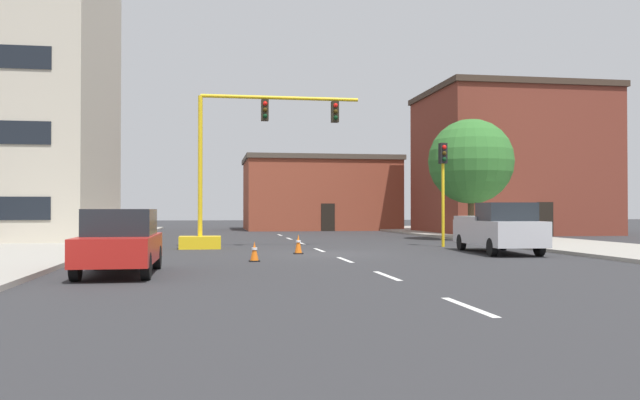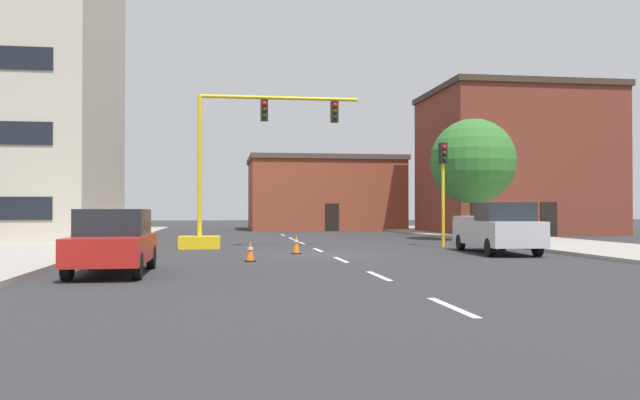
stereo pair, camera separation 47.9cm
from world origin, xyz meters
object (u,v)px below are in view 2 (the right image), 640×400
at_px(traffic_cone_roadside_b, 296,244).
at_px(traffic_signal_gantry, 222,199).
at_px(traffic_light_pole_right, 443,170).
at_px(pickup_truck_silver, 497,229).
at_px(traffic_cone_roadside_a, 250,252).
at_px(tree_right_mid, 473,161).
at_px(sedan_red_near_left, 113,241).

bearing_deg(traffic_cone_roadside_b, traffic_signal_gantry, 125.64).
relative_size(traffic_signal_gantry, traffic_light_pole_right, 1.67).
relative_size(traffic_light_pole_right, pickup_truck_silver, 0.87).
xyz_separation_m(pickup_truck_silver, traffic_cone_roadside_b, (-7.87, 0.87, -0.60)).
bearing_deg(traffic_cone_roadside_b, pickup_truck_silver, -6.28).
bearing_deg(traffic_cone_roadside_a, tree_right_mid, 45.65).
bearing_deg(pickup_truck_silver, traffic_light_pole_right, 97.97).
xyz_separation_m(traffic_signal_gantry, pickup_truck_silver, (10.73, -4.86, -1.20)).
bearing_deg(traffic_light_pole_right, pickup_truck_silver, -82.03).
distance_m(sedan_red_near_left, traffic_cone_roadside_a, 5.37).
bearing_deg(tree_right_mid, traffic_light_pole_right, -122.17).
xyz_separation_m(tree_right_mid, traffic_cone_roadside_b, (-11.12, -9.85, -4.06)).
xyz_separation_m(traffic_signal_gantry, sedan_red_near_left, (-2.86, -11.24, -1.29)).
xyz_separation_m(tree_right_mid, traffic_cone_roadside_a, (-13.05, -13.35, -4.11)).
height_order(traffic_cone_roadside_a, traffic_cone_roadside_b, traffic_cone_roadside_b).
bearing_deg(traffic_cone_roadside_b, traffic_cone_roadside_a, -118.84).
height_order(pickup_truck_silver, traffic_cone_roadside_a, pickup_truck_silver).
distance_m(pickup_truck_silver, traffic_cone_roadside_a, 10.16).
height_order(traffic_light_pole_right, traffic_cone_roadside_b, traffic_light_pole_right).
height_order(traffic_signal_gantry, traffic_cone_roadside_b, traffic_signal_gantry).
bearing_deg(traffic_signal_gantry, tree_right_mid, 22.71).
distance_m(traffic_signal_gantry, traffic_cone_roadside_b, 5.24).
xyz_separation_m(tree_right_mid, pickup_truck_silver, (-3.25, -10.72, -3.46)).
bearing_deg(tree_right_mid, traffic_signal_gantry, -157.29).
relative_size(pickup_truck_silver, traffic_cone_roadside_b, 7.20).
bearing_deg(traffic_cone_roadside_a, traffic_light_pole_right, 38.03).
height_order(traffic_signal_gantry, sedan_red_near_left, traffic_signal_gantry).
bearing_deg(traffic_light_pole_right, sedan_red_near_left, -139.88).
height_order(pickup_truck_silver, traffic_cone_roadside_b, pickup_truck_silver).
relative_size(traffic_signal_gantry, traffic_cone_roadside_b, 10.43).
height_order(traffic_light_pole_right, tree_right_mid, tree_right_mid).
bearing_deg(traffic_cone_roadside_a, traffic_signal_gantry, 97.15).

